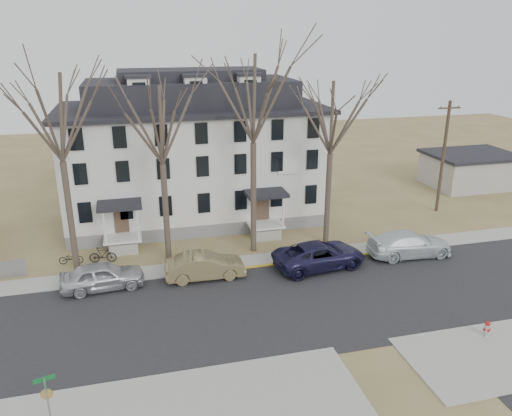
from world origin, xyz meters
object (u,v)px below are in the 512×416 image
object	(u,v)px
tree_mid_left	(160,120)
tree_mid_right	(332,113)
tree_far_left	(56,111)
utility_pole_far	(443,156)
boarding_house	(194,154)
car_white	(409,244)
street_sign	(47,398)
tree_center	(253,93)
bicycle_right	(103,255)
car_silver	(102,276)
bicycle_left	(71,259)
car_navy	(319,256)
car_tan	(205,266)
fire_hydrant	(487,329)

from	to	relation	value
tree_mid_left	tree_mid_right	xyz separation A→B (m)	(11.50, 0.00, 0.00)
tree_far_left	utility_pole_far	world-z (taller)	tree_far_left
boarding_house	utility_pole_far	size ratio (longest dim) A/B	2.19
car_white	street_sign	distance (m)	24.78
street_sign	tree_far_left	bearing A→B (deg)	75.87
tree_center	bicycle_right	distance (m)	14.77
tree_mid_right	car_silver	world-z (taller)	tree_mid_right
tree_center	tree_mid_right	world-z (taller)	tree_center
bicycle_left	tree_mid_left	bearing A→B (deg)	-93.06
car_navy	car_silver	bearing A→B (deg)	80.92
boarding_house	car_navy	xyz separation A→B (m)	(6.57, -11.85, -4.53)
tree_mid_left	tree_mid_right	distance (m)	11.50
tree_center	bicycle_right	world-z (taller)	tree_center
tree_center	car_silver	world-z (taller)	tree_center
car_tan	fire_hydrant	bearing A→B (deg)	-126.63
car_white	fire_hydrant	world-z (taller)	car_white
tree_far_left	car_navy	bearing A→B (deg)	-13.34
tree_mid_left	bicycle_left	distance (m)	11.23
utility_pole_far	fire_hydrant	xyz separation A→B (m)	(-8.51, -17.49, -4.44)
car_silver	utility_pole_far	bearing A→B (deg)	-79.73
tree_mid_left	boarding_house	bearing A→B (deg)	69.80
utility_pole_far	bicycle_left	xyz separation A→B (m)	(-29.91, -3.37, -4.49)
tree_mid_left	fire_hydrant	world-z (taller)	tree_mid_left
utility_pole_far	street_sign	size ratio (longest dim) A/B	3.46
bicycle_left	tree_center	bearing A→B (deg)	-89.51
tree_center	tree_mid_left	bearing A→B (deg)	180.00
car_navy	boarding_house	bearing A→B (deg)	21.86
tree_mid_right	bicycle_right	bearing A→B (deg)	178.05
tree_center	boarding_house	bearing A→B (deg)	110.20
tree_mid_left	car_silver	world-z (taller)	tree_mid_left
boarding_house	tree_far_left	bearing A→B (deg)	-137.82
boarding_house	fire_hydrant	distance (m)	25.06
tree_far_left	car_white	size ratio (longest dim) A/B	2.32
tree_mid_right	utility_pole_far	xyz separation A→B (m)	(12.00, 4.20, -4.70)
tree_mid_left	tree_center	xyz separation A→B (m)	(6.00, 0.00, 1.48)
tree_mid_right	tree_mid_left	bearing A→B (deg)	180.00
tree_center	car_tan	size ratio (longest dim) A/B	2.93
car_white	fire_hydrant	size ratio (longest dim) A/B	6.43
street_sign	bicycle_left	bearing A→B (deg)	77.28
tree_mid_left	car_white	xyz separation A→B (m)	(16.28, -3.49, -8.75)
tree_center	car_white	xyz separation A→B (m)	(10.28, -3.49, -10.23)
bicycle_right	boarding_house	bearing A→B (deg)	-34.70
boarding_house	bicycle_left	size ratio (longest dim) A/B	13.14
car_navy	tree_center	bearing A→B (deg)	36.87
utility_pole_far	fire_hydrant	size ratio (longest dim) A/B	10.35
street_sign	boarding_house	bearing A→B (deg)	54.03
tree_mid_right	tree_far_left	bearing A→B (deg)	180.00
utility_pole_far	street_sign	xyz separation A→B (m)	(-29.18, -19.12, -3.10)
car_silver	bicycle_right	size ratio (longest dim) A/B	2.71
tree_mid_left	utility_pole_far	distance (m)	24.33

